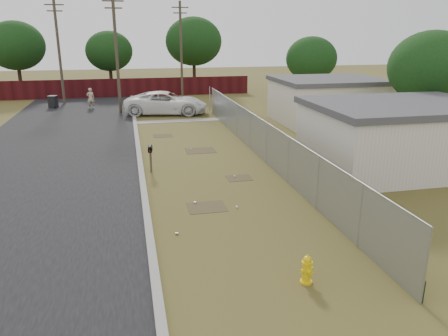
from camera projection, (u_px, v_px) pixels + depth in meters
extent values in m
plane|color=brown|center=(204.00, 167.00, 20.94)|extent=(120.00, 120.00, 0.00)
cube|color=black|center=(62.00, 137.00, 26.84)|extent=(9.00, 60.00, 0.02)
cube|color=#9A9990|center=(136.00, 133.00, 27.76)|extent=(0.25, 60.00, 0.12)
cube|color=#9A9990|center=(177.00, 121.00, 31.65)|extent=(6.20, 1.00, 0.03)
cylinder|color=gray|center=(426.00, 267.00, 10.09)|extent=(0.06, 0.06, 2.00)
cylinder|color=gray|center=(360.00, 216.00, 12.89)|extent=(0.06, 0.06, 2.00)
cylinder|color=gray|center=(318.00, 183.00, 15.69)|extent=(0.06, 0.06, 2.00)
cylinder|color=gray|center=(289.00, 160.00, 18.48)|extent=(0.06, 0.06, 2.00)
cylinder|color=gray|center=(267.00, 143.00, 21.28)|extent=(0.06, 0.06, 2.00)
cylinder|color=gray|center=(250.00, 130.00, 24.07)|extent=(0.06, 0.06, 2.00)
cylinder|color=gray|center=(237.00, 120.00, 26.87)|extent=(0.06, 0.06, 2.00)
cylinder|color=gray|center=(226.00, 112.00, 29.66)|extent=(0.06, 0.06, 2.00)
cylinder|color=gray|center=(217.00, 105.00, 32.46)|extent=(0.06, 0.06, 2.00)
cylinder|color=gray|center=(210.00, 99.00, 35.26)|extent=(0.06, 0.06, 2.00)
cylinder|color=gray|center=(261.00, 119.00, 21.91)|extent=(0.04, 26.00, 0.04)
cube|color=slate|center=(261.00, 139.00, 22.21)|extent=(0.01, 26.00, 2.00)
cube|color=black|center=(262.00, 152.00, 22.43)|extent=(0.03, 26.00, 0.60)
cube|color=#3F0D11|center=(100.00, 88.00, 42.73)|extent=(30.00, 0.12, 1.80)
cylinder|color=#453C2E|center=(117.00, 55.00, 33.68)|extent=(0.24, 0.24, 9.00)
cube|color=#453C2E|center=(113.00, 1.00, 32.51)|extent=(1.60, 0.10, 0.10)
cube|color=#453C2E|center=(113.00, 8.00, 32.66)|extent=(1.30, 0.10, 0.10)
cylinder|color=#453C2E|center=(59.00, 52.00, 38.24)|extent=(0.24, 0.24, 9.00)
cube|color=#453C2E|center=(54.00, 5.00, 37.08)|extent=(1.60, 0.10, 0.10)
cube|color=#453C2E|center=(55.00, 11.00, 37.22)|extent=(1.30, 0.10, 0.10)
cylinder|color=#453C2E|center=(181.00, 50.00, 42.37)|extent=(0.24, 0.24, 9.00)
cube|color=#453C2E|center=(180.00, 7.00, 41.21)|extent=(1.60, 0.10, 0.10)
cube|color=#453C2E|center=(180.00, 13.00, 41.36)|extent=(1.30, 0.10, 0.10)
cube|color=beige|center=(400.00, 139.00, 20.51)|extent=(8.00, 6.00, 2.80)
cube|color=#45454A|center=(404.00, 106.00, 20.05)|extent=(8.32, 6.24, 0.30)
cube|color=beige|center=(327.00, 102.00, 31.07)|extent=(7.00, 6.00, 2.80)
cube|color=#45454A|center=(329.00, 80.00, 30.61)|extent=(7.28, 6.24, 0.30)
cylinder|color=#322316|center=(20.00, 78.00, 44.58)|extent=(0.36, 0.36, 3.30)
ellipsoid|color=black|center=(16.00, 46.00, 43.62)|extent=(5.70, 5.70, 4.84)
cylinder|color=#322316|center=(111.00, 78.00, 47.44)|extent=(0.36, 0.36, 2.86)
ellipsoid|color=black|center=(109.00, 51.00, 46.60)|extent=(4.94, 4.94, 4.20)
cylinder|color=#322316|center=(194.00, 74.00, 48.26)|extent=(0.36, 0.36, 3.52)
ellipsoid|color=black|center=(194.00, 41.00, 47.23)|extent=(6.08, 6.08, 5.17)
cylinder|color=#322316|center=(310.00, 87.00, 40.00)|extent=(0.36, 0.36, 2.64)
ellipsoid|color=black|center=(311.00, 58.00, 39.23)|extent=(4.56, 4.56, 3.88)
cylinder|color=#322316|center=(425.00, 115.00, 26.19)|extent=(0.36, 0.36, 2.86)
ellipsoid|color=black|center=(432.00, 67.00, 25.36)|extent=(4.94, 4.94, 4.20)
cylinder|color=yellow|center=(306.00, 282.00, 11.27)|extent=(0.39, 0.39, 0.06)
cylinder|color=yellow|center=(307.00, 272.00, 11.19)|extent=(0.27, 0.27, 0.55)
cylinder|color=yellow|center=(307.00, 262.00, 11.11)|extent=(0.35, 0.35, 0.05)
sphere|color=yellow|center=(307.00, 260.00, 11.09)|extent=(0.26, 0.26, 0.22)
cylinder|color=yellow|center=(308.00, 256.00, 11.05)|extent=(0.05, 0.05, 0.06)
cylinder|color=yellow|center=(303.00, 271.00, 11.11)|extent=(0.12, 0.12, 0.10)
cylinder|color=yellow|center=(311.00, 268.00, 11.22)|extent=(0.12, 0.12, 0.10)
cylinder|color=yellow|center=(310.00, 272.00, 11.06)|extent=(0.15, 0.14, 0.13)
cube|color=#4E412C|center=(151.00, 161.00, 20.03)|extent=(0.10, 0.10, 1.04)
cube|color=black|center=(150.00, 149.00, 19.87)|extent=(0.24, 0.52, 0.19)
cylinder|color=black|center=(150.00, 147.00, 19.84)|extent=(0.24, 0.52, 0.19)
cube|color=red|center=(150.00, 151.00, 19.61)|extent=(0.03, 0.04, 0.10)
imported|color=white|center=(166.00, 103.00, 34.13)|extent=(6.81, 4.11, 1.77)
imported|color=tan|center=(91.00, 98.00, 36.73)|extent=(0.67, 0.48, 1.71)
cube|color=black|center=(53.00, 102.00, 36.99)|extent=(0.79, 0.79, 0.98)
cube|color=black|center=(52.00, 96.00, 36.84)|extent=(0.87, 0.87, 0.08)
cylinder|color=black|center=(55.00, 107.00, 36.77)|extent=(0.12, 0.21, 0.20)
cylinder|color=silver|center=(237.00, 207.00, 16.05)|extent=(0.08, 0.11, 0.07)
cylinder|color=#BBBBC1|center=(195.00, 202.00, 16.47)|extent=(0.12, 0.12, 0.07)
cylinder|color=silver|center=(235.00, 176.00, 19.45)|extent=(0.11, 0.08, 0.07)
cylinder|color=#BBBBC1|center=(177.00, 233.00, 13.93)|extent=(0.11, 0.09, 0.07)
cylinder|color=silver|center=(191.00, 149.00, 23.95)|extent=(0.11, 0.12, 0.07)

